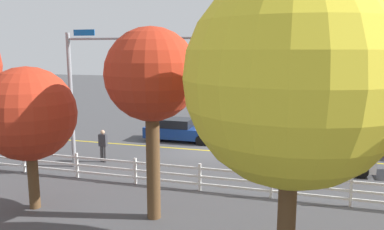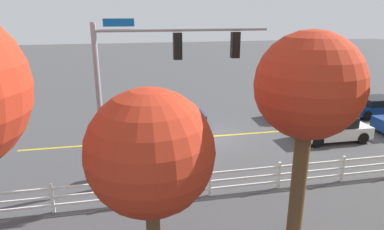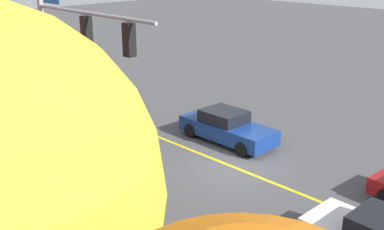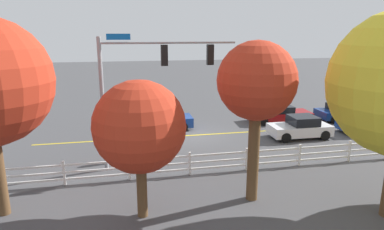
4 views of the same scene
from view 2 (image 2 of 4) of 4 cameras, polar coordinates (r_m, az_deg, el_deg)
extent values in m
plane|color=#444447|center=(19.34, 2.20, -3.73)|extent=(120.00, 120.00, 0.00)
cube|color=gold|center=(20.61, 13.08, -2.82)|extent=(28.00, 0.16, 0.01)
cylinder|color=gray|center=(13.27, -15.34, 0.65)|extent=(0.20, 0.20, 6.55)
cylinder|color=gray|center=(12.94, -1.34, 14.26)|extent=(6.57, 0.12, 0.12)
cube|color=#0C59B2|center=(12.70, -12.36, 15.09)|extent=(1.10, 0.03, 0.28)
cube|color=black|center=(12.94, -2.47, 11.59)|extent=(0.32, 0.28, 1.00)
sphere|color=red|center=(13.06, -2.60, 13.05)|extent=(0.17, 0.17, 0.17)
sphere|color=orange|center=(13.09, -2.58, 11.65)|extent=(0.17, 0.17, 0.17)
sphere|color=#148C19|center=(13.12, -2.56, 10.26)|extent=(0.17, 0.17, 0.17)
cube|color=black|center=(13.49, 7.36, 11.70)|extent=(0.32, 0.28, 1.00)
sphere|color=red|center=(13.61, 7.21, 13.10)|extent=(0.17, 0.17, 0.17)
sphere|color=orange|center=(13.63, 7.16, 11.76)|extent=(0.17, 0.17, 0.17)
sphere|color=#148C19|center=(13.67, 7.11, 10.43)|extent=(0.17, 0.17, 0.17)
cube|color=silver|center=(20.28, 22.67, -2.46)|extent=(3.96, 1.83, 0.65)
cube|color=black|center=(20.20, 23.34, -0.78)|extent=(1.71, 1.62, 0.57)
cylinder|color=black|center=(19.00, 20.55, -4.24)|extent=(0.64, 0.23, 0.64)
cylinder|color=black|center=(20.33, 18.19, -2.59)|extent=(0.64, 0.23, 0.64)
cylinder|color=black|center=(20.49, 26.98, -3.51)|extent=(0.64, 0.23, 0.64)
cylinder|color=black|center=(21.72, 24.39, -2.03)|extent=(0.64, 0.23, 0.64)
cube|color=navy|center=(20.57, -4.19, -0.80)|extent=(4.58, 1.78, 0.68)
cube|color=black|center=(20.37, -4.87, 0.77)|extent=(1.88, 1.59, 0.53)
cylinder|color=black|center=(21.63, -0.36, -0.51)|extent=(0.64, 0.23, 0.64)
cylinder|color=black|center=(20.12, 0.50, -1.90)|extent=(0.64, 0.23, 0.64)
cylinder|color=black|center=(21.31, -8.59, -0.99)|extent=(0.64, 0.23, 0.64)
cylinder|color=black|center=(19.77, -8.36, -2.44)|extent=(0.64, 0.23, 0.64)
cube|color=navy|center=(26.48, 29.04, 1.06)|extent=(4.45, 2.02, 0.60)
cube|color=black|center=(26.21, 28.83, 2.15)|extent=(2.14, 1.78, 0.46)
cylinder|color=black|center=(26.31, 25.24, 1.05)|extent=(0.64, 0.23, 0.64)
cylinder|color=black|center=(24.93, 27.56, -0.10)|extent=(0.64, 0.23, 0.64)
cube|color=maroon|center=(23.73, 18.47, 0.67)|extent=(4.76, 2.10, 0.57)
cube|color=black|center=(23.49, 18.09, 1.90)|extent=(2.28, 1.78, 0.50)
cylinder|color=black|center=(25.25, 20.80, 0.96)|extent=(0.65, 0.26, 0.64)
cylinder|color=black|center=(23.82, 22.76, -0.21)|extent=(0.65, 0.26, 0.64)
cylinder|color=black|center=(23.88, 14.12, 0.69)|extent=(0.65, 0.26, 0.64)
cylinder|color=black|center=(22.37, 15.76, -0.57)|extent=(0.65, 0.26, 0.64)
cylinder|color=black|center=(23.39, 29.27, -1.41)|extent=(0.64, 0.22, 0.64)
cylinder|color=#3F3F42|center=(15.28, -10.05, -8.22)|extent=(0.16, 0.16, 0.85)
cylinder|color=#3F3F42|center=(15.27, -10.81, -8.28)|extent=(0.16, 0.16, 0.85)
cube|color=#333338|center=(14.98, -10.58, -5.71)|extent=(0.41, 0.28, 0.62)
sphere|color=tan|center=(14.82, -10.67, -4.22)|extent=(0.22, 0.22, 0.22)
cube|color=white|center=(15.65, 24.20, -8.33)|extent=(0.10, 0.10, 1.15)
cube|color=white|center=(14.23, 14.53, -9.88)|extent=(0.10, 0.10, 1.15)
cube|color=white|center=(13.29, 3.02, -11.33)|extent=(0.10, 0.10, 1.15)
cube|color=white|center=(12.95, -9.76, -12.42)|extent=(0.10, 0.10, 1.15)
cube|color=white|center=(13.24, -22.67, -12.91)|extent=(0.10, 0.10, 1.15)
cube|color=white|center=(14.73, 19.76, -7.79)|extent=(26.00, 0.06, 0.09)
cube|color=white|center=(14.87, 19.62, -9.01)|extent=(26.00, 0.06, 0.09)
cube|color=white|center=(15.01, 19.49, -10.11)|extent=(26.00, 0.06, 0.09)
sphere|color=#B22D19|center=(8.64, -7.12, -6.28)|extent=(3.34, 3.34, 3.34)
cylinder|color=brown|center=(10.99, 17.64, -10.92)|extent=(0.46, 0.46, 3.79)
sphere|color=#B22D19|center=(9.97, 19.22, 4.78)|extent=(3.08, 3.08, 3.08)
camera|label=1|loc=(10.32, 93.59, -8.46)|focal=35.34mm
camera|label=3|loc=(16.20, 65.24, 11.49)|focal=44.40mm
camera|label=4|loc=(3.77, 166.94, -19.50)|focal=31.73mm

